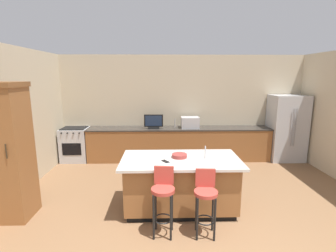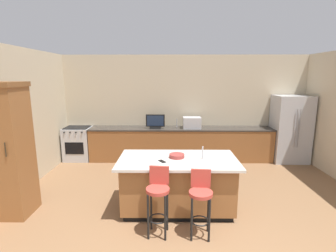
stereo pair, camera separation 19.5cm
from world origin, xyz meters
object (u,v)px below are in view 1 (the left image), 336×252
at_px(range_oven, 75,144).
at_px(cell_phone, 165,161).
at_px(microwave, 190,122).
at_px(bar_stool_right, 206,197).
at_px(bar_stool_left, 163,195).
at_px(kitchen_island, 180,183).
at_px(tv_monitor, 154,122).
at_px(fruit_bowl, 179,156).
at_px(refrigerator, 286,128).
at_px(cabinet_tower, 6,150).

height_order(range_oven, cell_phone, cell_phone).
relative_size(range_oven, microwave, 1.93).
height_order(bar_stool_right, cell_phone, bar_stool_right).
xyz_separation_m(bar_stool_left, bar_stool_right, (0.61, -0.03, -0.03)).
distance_m(kitchen_island, range_oven, 3.79).
distance_m(tv_monitor, fruit_bowl, 2.60).
height_order(kitchen_island, tv_monitor, tv_monitor).
bearing_deg(bar_stool_right, kitchen_island, 117.58).
relative_size(kitchen_island, fruit_bowl, 7.73).
distance_m(microwave, tv_monitor, 1.00).
height_order(tv_monitor, cell_phone, tv_monitor).
xyz_separation_m(range_oven, tv_monitor, (2.16, -0.05, 0.62)).
bearing_deg(microwave, tv_monitor, -177.01).
xyz_separation_m(refrigerator, bar_stool_left, (-3.42, -3.31, -0.29)).
xyz_separation_m(range_oven, cell_phone, (2.43, -2.81, 0.47)).
bearing_deg(fruit_bowl, kitchen_island, -75.45).
xyz_separation_m(range_oven, fruit_bowl, (2.68, -2.60, 0.50)).
relative_size(kitchen_island, microwave, 4.19).
xyz_separation_m(tv_monitor, bar_stool_right, (0.85, -3.34, -0.49)).
bearing_deg(refrigerator, cell_phone, -140.77).
xyz_separation_m(tv_monitor, cell_phone, (0.27, -2.76, -0.15)).
bearing_deg(bar_stool_right, microwave, 92.22).
height_order(tv_monitor, bar_stool_left, tv_monitor).
bearing_deg(range_oven, kitchen_island, -44.67).
relative_size(bar_stool_right, cell_phone, 6.52).
relative_size(kitchen_island, range_oven, 2.18).
bearing_deg(cabinet_tower, microwave, 41.00).
bearing_deg(kitchen_island, microwave, 80.26).
distance_m(fruit_bowl, cell_phone, 0.32).
relative_size(cabinet_tower, bar_stool_right, 2.27).
distance_m(range_oven, cabinet_tower, 2.91).
bearing_deg(cell_phone, tv_monitor, 61.79).
xyz_separation_m(kitchen_island, range_oven, (-2.69, 2.66, -0.01)).
bearing_deg(cell_phone, range_oven, 96.99).
xyz_separation_m(bar_stool_right, cell_phone, (-0.57, 0.59, 0.34)).
bearing_deg(refrigerator, fruit_bowl, -140.85).
bearing_deg(kitchen_island, refrigerator, 39.97).
distance_m(kitchen_island, cabinet_tower, 2.88).
distance_m(bar_stool_right, cell_phone, 0.89).
height_order(refrigerator, microwave, refrigerator).
bearing_deg(bar_stool_right, range_oven, 136.21).
bearing_deg(tv_monitor, kitchen_island, -78.39).
relative_size(range_oven, bar_stool_left, 0.91).
xyz_separation_m(cabinet_tower, bar_stool_left, (2.49, -0.54, -0.54)).
distance_m(cabinet_tower, bar_stool_left, 2.61).
distance_m(kitchen_island, fruit_bowl, 0.49).
xyz_separation_m(refrigerator, bar_stool_right, (-2.81, -3.34, -0.31)).
bearing_deg(kitchen_island, fruit_bowl, 104.55).
distance_m(refrigerator, cabinet_tower, 6.54).
bearing_deg(cabinet_tower, tv_monitor, 50.85).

